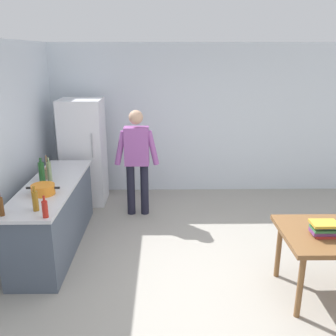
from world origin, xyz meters
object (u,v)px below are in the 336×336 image
(refrigerator, at_px, (84,152))
(book_stack, at_px, (325,229))
(bottle_beer_brown, at_px, (1,206))
(utensil_jar, at_px, (46,173))
(bottle_sauce_red, at_px, (45,209))
(person, at_px, (137,156))
(cooking_pot, at_px, (43,189))
(bottle_wine_green, at_px, (42,172))
(bottle_oil_amber, at_px, (35,201))
(bottle_vinegar_tall, at_px, (49,171))

(refrigerator, bearing_deg, book_stack, -42.58)
(bottle_beer_brown, bearing_deg, utensil_jar, 84.68)
(bottle_sauce_red, height_order, bottle_beer_brown, bottle_beer_brown)
(person, distance_m, cooking_pot, 1.74)
(utensil_jar, bearing_deg, cooking_pot, -76.83)
(book_stack, bearing_deg, bottle_wine_green, 159.47)
(cooking_pot, xyz_separation_m, book_stack, (3.09, -0.80, -0.13))
(bottle_oil_amber, bearing_deg, book_stack, -6.11)
(cooking_pot, bearing_deg, refrigerator, 87.55)
(bottle_sauce_red, bearing_deg, utensil_jar, 106.29)
(bottle_wine_green, bearing_deg, book_stack, -20.53)
(bottle_vinegar_tall, height_order, bottle_sauce_red, bottle_vinegar_tall)
(bottle_oil_amber, distance_m, book_stack, 3.04)
(person, relative_size, cooking_pot, 4.25)
(bottle_beer_brown, bearing_deg, refrigerator, 82.62)
(refrigerator, distance_m, person, 1.10)
(person, bearing_deg, utensil_jar, -145.13)
(bottle_wine_green, bearing_deg, bottle_vinegar_tall, 49.47)
(bottle_vinegar_tall, bearing_deg, person, 39.91)
(bottle_sauce_red, xyz_separation_m, book_stack, (2.86, -0.15, -0.17))
(refrigerator, relative_size, bottle_vinegar_tall, 5.62)
(bottle_beer_brown, xyz_separation_m, book_stack, (3.34, -0.20, -0.18))
(utensil_jar, xyz_separation_m, bottle_vinegar_tall, (0.08, -0.10, 0.06))
(cooking_pot, height_order, bottle_oil_amber, bottle_oil_amber)
(person, xyz_separation_m, cooking_pot, (-1.03, -1.40, -0.02))
(bottle_vinegar_tall, distance_m, bottle_sauce_red, 1.18)
(book_stack, bearing_deg, bottle_oil_amber, 173.89)
(refrigerator, height_order, bottle_sauce_red, refrigerator)
(utensil_jar, height_order, book_stack, utensil_jar)
(bottle_oil_amber, bearing_deg, cooking_pot, 98.40)
(refrigerator, height_order, bottle_oil_amber, refrigerator)
(bottle_beer_brown, height_order, book_stack, bottle_beer_brown)
(bottle_vinegar_tall, bearing_deg, utensil_jar, 127.78)
(bottle_sauce_red, xyz_separation_m, bottle_beer_brown, (-0.47, 0.05, 0.01))
(person, distance_m, bottle_beer_brown, 2.38)
(cooking_pot, relative_size, book_stack, 1.37)
(cooking_pot, height_order, bottle_wine_green, bottle_wine_green)
(bottle_sauce_red, xyz_separation_m, bottle_oil_amber, (-0.15, 0.17, 0.02))
(person, bearing_deg, bottle_vinegar_tall, -140.09)
(bottle_vinegar_tall, height_order, bottle_wine_green, bottle_wine_green)
(refrigerator, xyz_separation_m, cooking_pot, (-0.08, -1.96, 0.06))
(person, bearing_deg, bottle_beer_brown, -122.54)
(bottle_vinegar_tall, bearing_deg, bottle_beer_brown, -99.75)
(refrigerator, xyz_separation_m, bottle_sauce_red, (0.14, -2.61, 0.10))
(refrigerator, height_order, bottle_vinegar_tall, refrigerator)
(bottle_sauce_red, bearing_deg, book_stack, -2.98)
(bottle_sauce_red, distance_m, bottle_beer_brown, 0.48)
(bottle_sauce_red, bearing_deg, bottle_wine_green, 108.77)
(cooking_pot, xyz_separation_m, bottle_oil_amber, (0.07, -0.48, 0.06))
(bottle_sauce_red, height_order, bottle_wine_green, bottle_wine_green)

